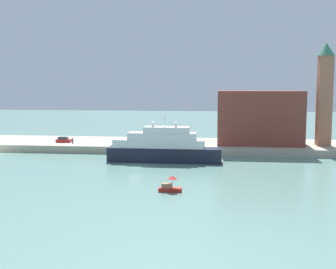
# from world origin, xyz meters

# --- Properties ---
(ground) EXTENTS (400.00, 400.00, 0.00)m
(ground) POSITION_xyz_m (0.00, 0.00, 0.00)
(ground) COLOR slate
(quay_dock) EXTENTS (110.00, 20.92, 1.79)m
(quay_dock) POSITION_xyz_m (0.00, 26.46, 0.89)
(quay_dock) COLOR #ADA38E
(quay_dock) RESTS_ON ground
(large_yacht) EXTENTS (24.71, 4.47, 10.35)m
(large_yacht) POSITION_xyz_m (4.87, 6.80, 3.10)
(large_yacht) COLOR black
(large_yacht) RESTS_ON ground
(small_motorboat) EXTENTS (3.62, 1.52, 2.56)m
(small_motorboat) POSITION_xyz_m (9.53, -20.02, 0.92)
(small_motorboat) COLOR #B22319
(small_motorboat) RESTS_ON ground
(harbor_building) EXTENTS (20.98, 14.88, 13.46)m
(harbor_building) POSITION_xyz_m (27.00, 27.31, 8.52)
(harbor_building) COLOR brown
(harbor_building) RESTS_ON quay_dock
(bell_tower) EXTENTS (4.27, 4.27, 25.11)m
(bell_tower) POSITION_xyz_m (42.52, 24.75, 15.21)
(bell_tower) COLOR #9E664C
(bell_tower) RESTS_ON quay_dock
(parked_car) EXTENTS (3.89, 1.74, 1.43)m
(parked_car) POSITION_xyz_m (-23.46, 22.82, 2.40)
(parked_car) COLOR #B21E1E
(parked_car) RESTS_ON quay_dock
(person_figure) EXTENTS (0.36, 0.36, 1.56)m
(person_figure) POSITION_xyz_m (-20.35, 20.94, 2.51)
(person_figure) COLOR #4C4C4C
(person_figure) RESTS_ON quay_dock
(mooring_bollard) EXTENTS (0.43, 0.43, 0.66)m
(mooring_bollard) POSITION_xyz_m (1.90, 16.84, 2.12)
(mooring_bollard) COLOR black
(mooring_bollard) RESTS_ON quay_dock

